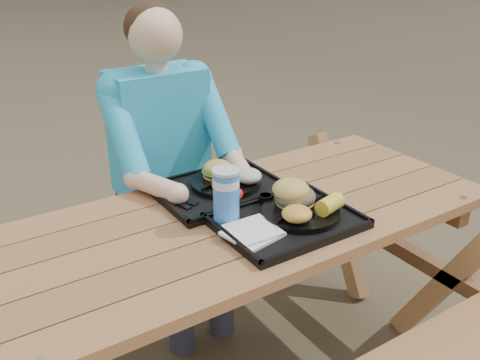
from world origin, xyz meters
TOP-DOWN VIEW (x-y plane):
  - picnic_table at (0.00, 0.00)m, footprint 1.80×1.49m
  - tray_near at (0.09, -0.14)m, footprint 0.45×0.35m
  - tray_far at (0.03, 0.18)m, footprint 0.45×0.35m
  - plate_near at (0.15, -0.14)m, footprint 0.26×0.26m
  - plate_far at (0.06, 0.19)m, footprint 0.26×0.26m
  - napkin_stack at (-0.06, -0.16)m, footprint 0.18×0.18m
  - soda_cup at (-0.08, -0.04)m, footprint 0.08×0.08m
  - condiment_bbq at (0.10, -0.00)m, footprint 0.05×0.05m
  - condiment_mustard at (0.15, -0.02)m, footprint 0.05×0.05m
  - sandwich at (0.16, -0.10)m, footprint 0.13×0.13m
  - mac_cheese at (0.09, -0.19)m, footprint 0.10×0.10m
  - corn_cob at (0.22, -0.21)m, footprint 0.11×0.11m
  - cutlery_far at (-0.14, 0.18)m, footprint 0.09×0.16m
  - burger at (0.05, 0.23)m, footprint 0.11×0.11m
  - baked_beans at (0.01, 0.13)m, footprint 0.08×0.08m
  - potato_salad at (0.12, 0.13)m, footprint 0.10×0.10m
  - diner at (-0.01, 0.59)m, footprint 0.48×0.84m

SIDE VIEW (x-z plane):
  - picnic_table at x=0.00m, z-range 0.00..0.75m
  - diner at x=-0.01m, z-range 0.00..1.28m
  - tray_near at x=0.09m, z-range 0.75..0.77m
  - tray_far at x=0.03m, z-range 0.75..0.77m
  - cutlery_far at x=-0.14m, z-range 0.77..0.78m
  - napkin_stack at x=-0.06m, z-range 0.77..0.79m
  - plate_near at x=0.15m, z-range 0.77..0.79m
  - plate_far at x=0.06m, z-range 0.77..0.79m
  - condiment_bbq at x=0.10m, z-range 0.77..0.80m
  - condiment_mustard at x=0.15m, z-range 0.77..0.80m
  - baked_beans at x=0.01m, z-range 0.79..0.83m
  - mac_cheese at x=0.09m, z-range 0.79..0.84m
  - potato_salad at x=0.12m, z-range 0.79..0.84m
  - corn_cob at x=0.22m, z-range 0.79..0.85m
  - burger at x=0.05m, z-range 0.79..0.89m
  - soda_cup at x=-0.08m, z-range 0.77..0.94m
  - sandwich at x=0.16m, z-range 0.79..0.93m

